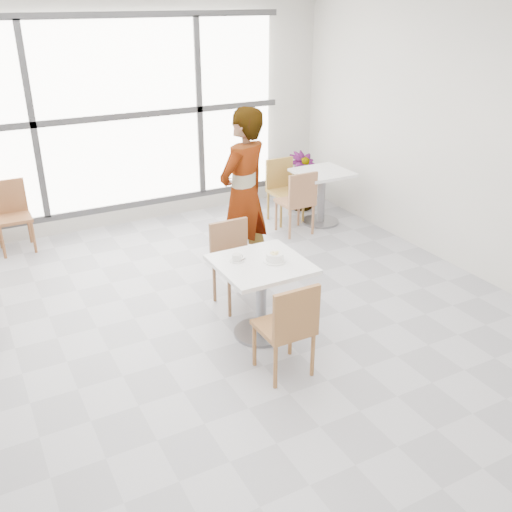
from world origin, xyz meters
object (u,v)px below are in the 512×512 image
bg_table_right (322,190)px  plant_right (301,181)px  bg_chair_right_far (283,186)px  chair_far (234,258)px  bg_chair_right_near (298,199)px  main_table (261,285)px  oatmeal_bowl (275,257)px  bg_chair_left_far (11,211)px  person (244,195)px  chair_near (289,324)px  coffee_cup (237,258)px

bg_table_right → plant_right: bearing=82.8°
bg_table_right → plant_right: (0.08, 0.65, -0.07)m
bg_chair_right_far → plant_right: bg_chair_right_far is taller
chair_far → bg_chair_right_near: bearing=38.8°
bg_chair_right_far → bg_table_right: bearing=-42.0°
main_table → bg_table_right: 3.04m
oatmeal_bowl → chair_far: bearing=94.7°
chair_far → bg_chair_right_near: size_ratio=1.00×
plant_right → bg_chair_left_far: bearing=173.8°
chair_far → bg_table_right: bearing=35.2°
bg_chair_right_far → person: bearing=-134.6°
person → chair_far: bearing=29.1°
chair_far → bg_chair_right_near: 2.01m
bg_table_right → chair_near: bearing=-128.4°
chair_far → bg_chair_right_far: (1.67, 1.83, 0.00)m
bg_table_right → bg_chair_right_near: 0.56m
coffee_cup → person: size_ratio=0.08×
chair_far → plant_right: bearing=44.4°
chair_far → person: (0.39, 0.53, 0.45)m
bg_chair_right_near → oatmeal_bowl: bearing=52.9°
bg_chair_right_far → chair_far: bearing=-132.4°
main_table → bg_table_right: (2.14, 2.16, -0.04)m
bg_table_right → bg_chair_left_far: (-3.90, 1.09, 0.01)m
chair_near → bg_table_right: chair_near is taller
coffee_cup → bg_table_right: coffee_cup is taller
bg_chair_right_near → chair_far: bearing=38.8°
main_table → bg_chair_right_near: size_ratio=0.92×
oatmeal_bowl → person: 1.32m
chair_far → bg_chair_right_far: bearing=47.6°
bg_chair_left_far → plant_right: bearing=-6.2°
chair_near → bg_chair_left_far: 4.26m
main_table → oatmeal_bowl: bearing=-18.5°
chair_near → plant_right: (2.34, 3.49, -0.08)m
chair_near → oatmeal_bowl: 0.75m
bg_chair_right_far → plant_right: 0.57m
bg_chair_right_near → bg_chair_right_far: 0.59m
main_table → coffee_cup: coffee_cup is taller
person → bg_chair_left_far: bearing=-66.9°
chair_near → bg_table_right: (2.25, 2.84, -0.01)m
bg_chair_right_near → plant_right: (0.60, 0.86, -0.08)m
bg_chair_left_far → bg_chair_right_near: 3.63m
bg_chair_right_far → bg_chair_left_far: bearing=168.4°
person → bg_table_right: bearing=-175.6°
chair_far → bg_chair_left_far: same height
main_table → coffee_cup: size_ratio=5.03×
chair_near → coffee_cup: chair_near is taller
main_table → plant_right: plant_right is taller
plant_right → chair_near: bearing=-123.8°
oatmeal_bowl → coffee_cup: (-0.30, 0.17, -0.01)m
bg_chair_left_far → bg_chair_right_far: same height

